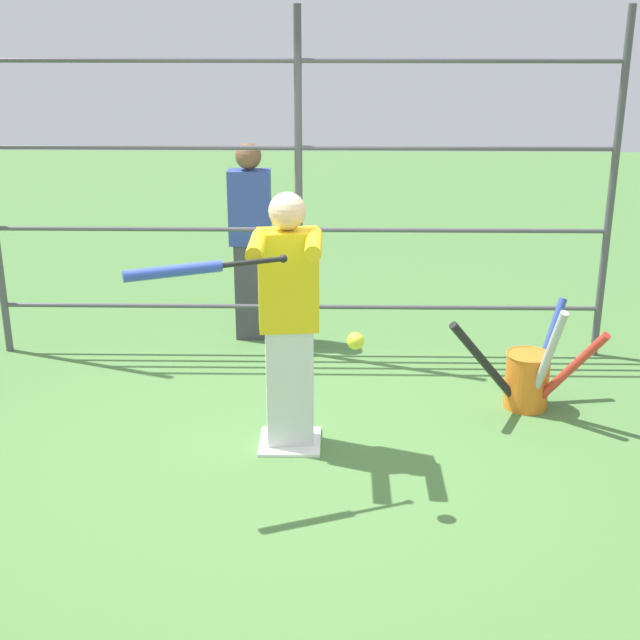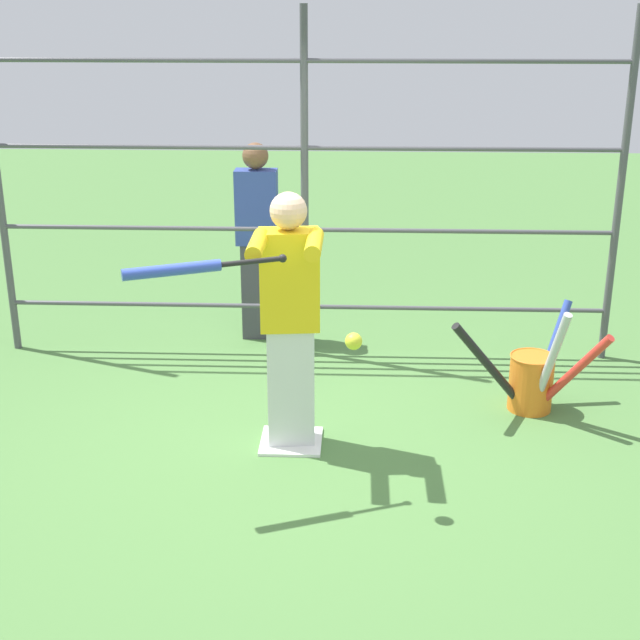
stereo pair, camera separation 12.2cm
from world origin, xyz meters
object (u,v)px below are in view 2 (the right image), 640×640
(bat_bucket, at_px, (533,378))
(bystander_behind_fence, at_px, (257,239))
(baseball_bat_swinging, at_px, (186,269))
(batter, at_px, (289,314))
(softball_in_flight, at_px, (354,341))

(bat_bucket, xyz_separation_m, bystander_behind_fence, (2.09, -1.40, 0.62))
(baseball_bat_swinging, relative_size, bystander_behind_fence, 0.52)
(baseball_bat_swinging, xyz_separation_m, bystander_behind_fence, (-0.09, -2.61, -0.51))
(batter, xyz_separation_m, bystander_behind_fence, (0.42, -1.98, -0.04))
(batter, relative_size, softball_in_flight, 17.43)
(softball_in_flight, distance_m, bystander_behind_fence, 2.79)
(baseball_bat_swinging, bearing_deg, bystander_behind_fence, -91.92)
(baseball_bat_swinging, relative_size, bat_bucket, 0.82)
(bystander_behind_fence, bearing_deg, batter, 102.03)
(baseball_bat_swinging, height_order, bat_bucket, baseball_bat_swinging)
(baseball_bat_swinging, distance_m, bystander_behind_fence, 2.66)
(batter, height_order, bat_bucket, batter)
(softball_in_flight, distance_m, bat_bucket, 1.94)
(batter, height_order, softball_in_flight, batter)
(batter, distance_m, baseball_bat_swinging, 0.94)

